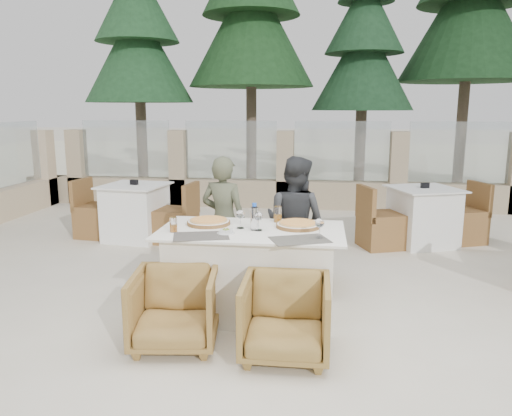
# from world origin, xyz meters

# --- Properties ---
(ground) EXTENTS (80.00, 80.00, 0.00)m
(ground) POSITION_xyz_m (0.00, 0.00, 0.00)
(ground) COLOR beige
(ground) RESTS_ON ground
(sand_patch) EXTENTS (30.00, 16.00, 0.01)m
(sand_patch) POSITION_xyz_m (0.00, 14.00, 0.01)
(sand_patch) COLOR #F9F2CC
(sand_patch) RESTS_ON ground
(perimeter_wall_far) EXTENTS (10.00, 0.34, 1.60)m
(perimeter_wall_far) POSITION_xyz_m (0.00, 4.80, 0.80)
(perimeter_wall_far) COLOR tan
(perimeter_wall_far) RESTS_ON ground
(pine_far_left) EXTENTS (2.42, 2.42, 5.50)m
(pine_far_left) POSITION_xyz_m (-3.50, 7.00, 2.75)
(pine_far_left) COLOR #214D28
(pine_far_left) RESTS_ON ground
(pine_mid_left) EXTENTS (2.86, 2.86, 6.50)m
(pine_mid_left) POSITION_xyz_m (-1.00, 7.50, 3.25)
(pine_mid_left) COLOR #1C441E
(pine_mid_left) RESTS_ON ground
(pine_centre) EXTENTS (2.20, 2.20, 5.00)m
(pine_centre) POSITION_xyz_m (1.50, 7.20, 2.50)
(pine_centre) COLOR #1B3F23
(pine_centre) RESTS_ON ground
(pine_mid_right) EXTENTS (2.99, 2.99, 6.80)m
(pine_mid_right) POSITION_xyz_m (3.80, 7.80, 3.40)
(pine_mid_right) COLOR #17391B
(pine_mid_right) RESTS_ON ground
(dining_table) EXTENTS (1.60, 0.90, 0.77)m
(dining_table) POSITION_xyz_m (0.06, -0.06, 0.39)
(dining_table) COLOR white
(dining_table) RESTS_ON ground
(placemat_near_left) EXTENTS (0.51, 0.40, 0.00)m
(placemat_near_left) POSITION_xyz_m (-0.32, -0.34, 0.77)
(placemat_near_left) COLOR #514C45
(placemat_near_left) RESTS_ON dining_table
(placemat_near_right) EXTENTS (0.53, 0.45, 0.00)m
(placemat_near_right) POSITION_xyz_m (0.49, -0.36, 0.77)
(placemat_near_right) COLOR #555249
(placemat_near_right) RESTS_ON dining_table
(pizza_left) EXTENTS (0.44, 0.44, 0.05)m
(pizza_left) POSITION_xyz_m (-0.35, 0.08, 0.80)
(pizza_left) COLOR orange
(pizza_left) RESTS_ON dining_table
(pizza_right) EXTENTS (0.46, 0.46, 0.05)m
(pizza_right) POSITION_xyz_m (0.46, 0.07, 0.80)
(pizza_right) COLOR orange
(pizza_right) RESTS_ON dining_table
(water_bottle) EXTENTS (0.07, 0.07, 0.24)m
(water_bottle) POSITION_xyz_m (0.09, -0.07, 0.89)
(water_bottle) COLOR #C2E1FF
(water_bottle) RESTS_ON dining_table
(wine_glass_centre) EXTENTS (0.09, 0.09, 0.18)m
(wine_glass_centre) POSITION_xyz_m (-0.04, -0.03, 0.86)
(wine_glass_centre) COLOR white
(wine_glass_centre) RESTS_ON dining_table
(wine_glass_near) EXTENTS (0.08, 0.08, 0.18)m
(wine_glass_near) POSITION_xyz_m (0.13, -0.09, 0.86)
(wine_glass_near) COLOR white
(wine_glass_near) RESTS_ON dining_table
(wine_glass_corner) EXTENTS (0.09, 0.09, 0.18)m
(wine_glass_corner) POSITION_xyz_m (0.65, -0.28, 0.86)
(wine_glass_corner) COLOR white
(wine_glass_corner) RESTS_ON dining_table
(beer_glass_left) EXTENTS (0.08, 0.08, 0.13)m
(beer_glass_left) POSITION_xyz_m (-0.58, -0.23, 0.83)
(beer_glass_left) COLOR orange
(beer_glass_left) RESTS_ON dining_table
(beer_glass_right) EXTENTS (0.09, 0.09, 0.15)m
(beer_glass_right) POSITION_xyz_m (0.26, 0.26, 0.84)
(beer_glass_right) COLOR orange
(beer_glass_right) RESTS_ON dining_table
(olive_dish) EXTENTS (0.11, 0.11, 0.04)m
(olive_dish) POSITION_xyz_m (-0.13, -0.23, 0.79)
(olive_dish) COLOR silver
(olive_dish) RESTS_ON dining_table
(armchair_far_left) EXTENTS (0.81, 0.83, 0.61)m
(armchair_far_left) POSITION_xyz_m (-0.52, 0.81, 0.31)
(armchair_far_left) COLOR brown
(armchair_far_left) RESTS_ON ground
(armchair_far_right) EXTENTS (0.71, 0.73, 0.63)m
(armchair_far_right) POSITION_xyz_m (0.42, 0.73, 0.32)
(armchair_far_right) COLOR brown
(armchair_far_right) RESTS_ON ground
(armchair_near_left) EXTENTS (0.71, 0.73, 0.59)m
(armchair_near_left) POSITION_xyz_m (-0.44, -0.75, 0.30)
(armchair_near_left) COLOR olive
(armchair_near_left) RESTS_ON ground
(armchair_near_right) EXTENTS (0.64, 0.66, 0.60)m
(armchair_near_right) POSITION_xyz_m (0.42, -0.80, 0.30)
(armchair_near_right) COLOR olive
(armchair_near_right) RESTS_ON ground
(diner_left) EXTENTS (0.55, 0.43, 1.34)m
(diner_left) POSITION_xyz_m (-0.33, 0.68, 0.67)
(diner_left) COLOR #51553E
(diner_left) RESTS_ON ground
(diner_right) EXTENTS (0.80, 0.73, 1.34)m
(diner_right) POSITION_xyz_m (0.40, 0.70, 0.67)
(diner_right) COLOR #343639
(diner_right) RESTS_ON ground
(bg_table_a) EXTENTS (1.73, 1.01, 0.77)m
(bg_table_a) POSITION_xyz_m (-1.89, 2.26, 0.39)
(bg_table_a) COLOR white
(bg_table_a) RESTS_ON ground
(bg_table_b) EXTENTS (1.82, 1.33, 0.77)m
(bg_table_b) POSITION_xyz_m (2.01, 2.49, 0.39)
(bg_table_b) COLOR white
(bg_table_b) RESTS_ON ground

